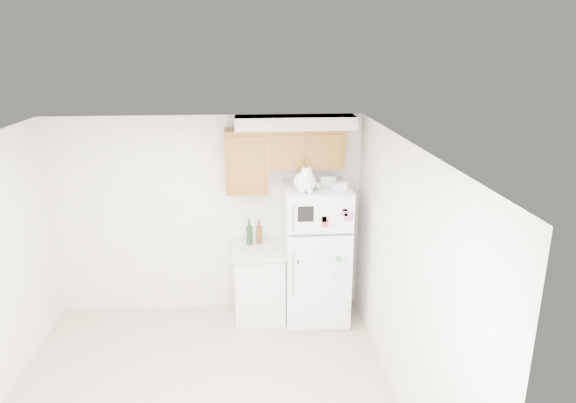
{
  "coord_description": "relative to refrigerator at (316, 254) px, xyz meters",
  "views": [
    {
      "loc": [
        0.51,
        -4.11,
        3.31
      ],
      "look_at": [
        0.97,
        1.55,
        1.55
      ],
      "focal_mm": 32.0,
      "sensor_mm": 36.0,
      "label": 1
    }
  ],
  "objects": [
    {
      "name": "base_counter",
      "position": [
        -0.69,
        0.07,
        -0.39
      ],
      "size": [
        0.64,
        0.64,
        0.92
      ],
      "color": "white",
      "rests_on": "ground_plane"
    },
    {
      "name": "storage_box_front",
      "position": [
        0.23,
        -0.14,
        0.89
      ],
      "size": [
        0.17,
        0.14,
        0.09
      ],
      "primitive_type": "cube",
      "rotation": [
        0.0,
        0.0,
        0.25
      ],
      "color": "white",
      "rests_on": "refrigerator"
    },
    {
      "name": "refrigerator",
      "position": [
        0.0,
        0.0,
        0.0
      ],
      "size": [
        0.76,
        0.78,
        1.7
      ],
      "color": "white",
      "rests_on": "ground_plane"
    },
    {
      "name": "bottle_green",
      "position": [
        -0.8,
        0.22,
        0.23
      ],
      "size": [
        0.08,
        0.08,
        0.33
      ],
      "primitive_type": null,
      "color": "#19381E",
      "rests_on": "base_counter"
    },
    {
      "name": "bottle_amber",
      "position": [
        -0.68,
        0.25,
        0.22
      ],
      "size": [
        0.07,
        0.07,
        0.31
      ],
      "primitive_type": null,
      "color": "#593814",
      "rests_on": "base_counter"
    },
    {
      "name": "cat",
      "position": [
        -0.16,
        -0.16,
        0.97
      ],
      "size": [
        0.32,
        0.46,
        0.33
      ],
      "color": "white",
      "rests_on": "refrigerator"
    },
    {
      "name": "room_shell",
      "position": [
        -1.2,
        -1.36,
        0.82
      ],
      "size": [
        3.84,
        4.04,
        2.52
      ],
      "color": "white",
      "rests_on": "ground_plane"
    },
    {
      "name": "storage_box_back",
      "position": [
        0.14,
        0.15,
        0.9
      ],
      "size": [
        0.19,
        0.14,
        0.1
      ],
      "primitive_type": "cube",
      "rotation": [
        0.0,
        0.0,
        -0.07
      ],
      "color": "white",
      "rests_on": "refrigerator"
    }
  ]
}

